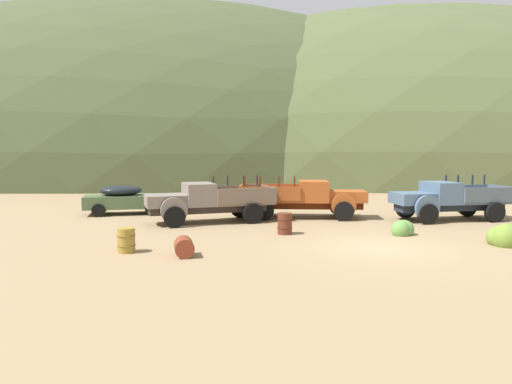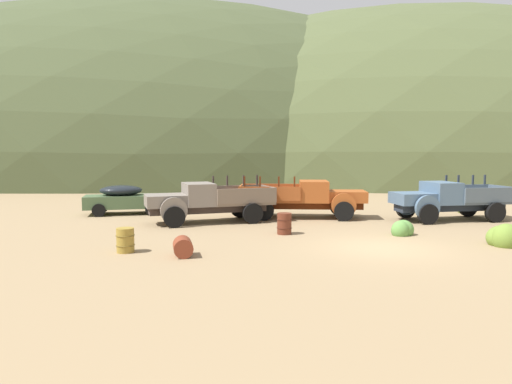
{
  "view_description": "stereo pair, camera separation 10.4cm",
  "coord_description": "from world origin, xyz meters",
  "px_view_note": "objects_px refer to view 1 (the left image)",
  "views": [
    {
      "loc": [
        -5.14,
        -15.76,
        3.43
      ],
      "look_at": [
        -4.1,
        7.24,
        1.34
      ],
      "focal_mm": 32.3,
      "sensor_mm": 36.0,
      "label": 1
    },
    {
      "loc": [
        -5.04,
        -15.77,
        3.43
      ],
      "look_at": [
        -4.1,
        7.24,
        1.34
      ],
      "focal_mm": 32.3,
      "sensor_mm": 36.0,
      "label": 2
    }
  ],
  "objects_px": {
    "truck_oxide_orange": "(311,198)",
    "truck_chalk_blue": "(442,200)",
    "oil_drum_by_truck": "(184,247)",
    "car_weathered_green": "(128,199)",
    "truck_primer_gray": "(202,201)",
    "oil_drum_foreground": "(285,224)",
    "oil_drum_spare": "(126,240)"
  },
  "relations": [
    {
      "from": "car_weathered_green",
      "to": "truck_primer_gray",
      "type": "xyz_separation_m",
      "value": [
        4.19,
        -3.23,
        0.2
      ]
    },
    {
      "from": "car_weathered_green",
      "to": "oil_drum_by_truck",
      "type": "bearing_deg",
      "value": -78.5
    },
    {
      "from": "oil_drum_foreground",
      "to": "truck_oxide_orange",
      "type": "bearing_deg",
      "value": 67.84
    },
    {
      "from": "car_weathered_green",
      "to": "oil_drum_spare",
      "type": "bearing_deg",
      "value": -88.01
    },
    {
      "from": "oil_drum_spare",
      "to": "oil_drum_by_truck",
      "type": "height_order",
      "value": "oil_drum_spare"
    },
    {
      "from": "car_weathered_green",
      "to": "truck_oxide_orange",
      "type": "height_order",
      "value": "truck_oxide_orange"
    },
    {
      "from": "car_weathered_green",
      "to": "truck_chalk_blue",
      "type": "distance_m",
      "value": 16.17
    },
    {
      "from": "truck_primer_gray",
      "to": "truck_oxide_orange",
      "type": "relative_size",
      "value": 0.97
    },
    {
      "from": "truck_primer_gray",
      "to": "oil_drum_foreground",
      "type": "relative_size",
      "value": 7.24
    },
    {
      "from": "truck_chalk_blue",
      "to": "truck_oxide_orange",
      "type": "bearing_deg",
      "value": -17.97
    },
    {
      "from": "car_weathered_green",
      "to": "oil_drum_by_truck",
      "type": "xyz_separation_m",
      "value": [
        4.1,
        -10.19,
        -0.5
      ]
    },
    {
      "from": "oil_drum_by_truck",
      "to": "oil_drum_foreground",
      "type": "relative_size",
      "value": 1.08
    },
    {
      "from": "truck_chalk_blue",
      "to": "oil_drum_spare",
      "type": "height_order",
      "value": "truck_chalk_blue"
    },
    {
      "from": "truck_chalk_blue",
      "to": "oil_drum_spare",
      "type": "xyz_separation_m",
      "value": [
        -13.8,
        -6.53,
        -0.58
      ]
    },
    {
      "from": "truck_primer_gray",
      "to": "car_weathered_green",
      "type": "bearing_deg",
      "value": -53.85
    },
    {
      "from": "truck_primer_gray",
      "to": "truck_oxide_orange",
      "type": "xyz_separation_m",
      "value": [
        5.43,
        1.37,
        -0.01
      ]
    },
    {
      "from": "oil_drum_foreground",
      "to": "truck_chalk_blue",
      "type": "bearing_deg",
      "value": 22.71
    },
    {
      "from": "truck_primer_gray",
      "to": "oil_drum_foreground",
      "type": "distance_m",
      "value": 4.81
    },
    {
      "from": "truck_primer_gray",
      "to": "oil_drum_spare",
      "type": "bearing_deg",
      "value": 55.29
    },
    {
      "from": "truck_oxide_orange",
      "to": "oil_drum_by_truck",
      "type": "distance_m",
      "value": 10.02
    },
    {
      "from": "truck_primer_gray",
      "to": "truck_oxide_orange",
      "type": "height_order",
      "value": "same"
    },
    {
      "from": "truck_oxide_orange",
      "to": "truck_chalk_blue",
      "type": "distance_m",
      "value": 6.37
    },
    {
      "from": "truck_primer_gray",
      "to": "oil_drum_spare",
      "type": "height_order",
      "value": "truck_primer_gray"
    },
    {
      "from": "truck_primer_gray",
      "to": "oil_drum_by_truck",
      "type": "relative_size",
      "value": 6.69
    },
    {
      "from": "oil_drum_spare",
      "to": "oil_drum_foreground",
      "type": "relative_size",
      "value": 0.95
    },
    {
      "from": "oil_drum_foreground",
      "to": "oil_drum_by_truck",
      "type": "bearing_deg",
      "value": -133.97
    },
    {
      "from": "car_weathered_green",
      "to": "oil_drum_foreground",
      "type": "distance_m",
      "value": 10.07
    },
    {
      "from": "truck_oxide_orange",
      "to": "car_weathered_green",
      "type": "bearing_deg",
      "value": 174.7
    },
    {
      "from": "truck_oxide_orange",
      "to": "truck_primer_gray",
      "type": "bearing_deg",
      "value": -160.2
    },
    {
      "from": "car_weathered_green",
      "to": "truck_primer_gray",
      "type": "height_order",
      "value": "truck_primer_gray"
    },
    {
      "from": "truck_primer_gray",
      "to": "truck_chalk_blue",
      "type": "relative_size",
      "value": 1.06
    },
    {
      "from": "truck_oxide_orange",
      "to": "oil_drum_foreground",
      "type": "distance_m",
      "value": 4.9
    }
  ]
}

